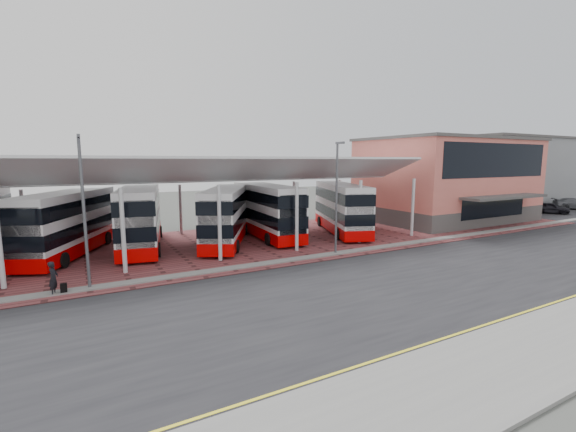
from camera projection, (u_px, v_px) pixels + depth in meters
name	position (u px, v px, depth m)	size (l,w,h in m)	color
ground	(372.00, 282.00, 21.67)	(140.00, 140.00, 0.00)	#444642
road	(385.00, 287.00, 20.80)	(120.00, 14.00, 0.02)	black
forecourt	(291.00, 238.00, 33.89)	(72.00, 16.00, 0.06)	brown
sidewalk	(540.00, 349.00, 13.85)	(120.00, 4.00, 0.14)	slate
north_kerb	(313.00, 257.00, 27.03)	(120.00, 0.80, 0.14)	slate
carpark_surface	(576.00, 211.00, 51.33)	(22.00, 10.00, 0.08)	black
yellow_line_near	(488.00, 329.00, 15.60)	(120.00, 0.12, 0.01)	yellow
yellow_line_far	(481.00, 326.00, 15.86)	(120.00, 0.12, 0.01)	yellow
canopy	(196.00, 173.00, 30.06)	(37.00, 11.63, 7.07)	silver
terminal	(447.00, 179.00, 44.05)	(18.40, 14.40, 9.25)	#4B4947
warehouse	(497.00, 170.00, 64.65)	(30.50, 20.50, 10.25)	gray
lamp_west	(84.00, 208.00, 19.80)	(0.16, 0.90, 8.07)	#52545A
lamp_east	(337.00, 195.00, 27.44)	(0.16, 0.90, 8.07)	#52545A
bus_1	(68.00, 224.00, 27.34)	(6.91, 11.09, 4.55)	silver
bus_2	(141.00, 218.00, 29.77)	(4.86, 11.71, 4.70)	silver
bus_3	(226.00, 216.00, 31.33)	(7.35, 10.86, 4.51)	silver
bus_4	(267.00, 211.00, 34.14)	(3.42, 11.36, 4.62)	silver
bus_5	(341.00, 208.00, 36.17)	(6.29, 11.24, 4.56)	silver
pedestrian	(53.00, 278.00, 19.34)	(0.63, 0.41, 1.72)	black
suitcase	(64.00, 289.00, 19.58)	(0.31, 0.22, 0.53)	black
carpark_car_a	(550.00, 208.00, 49.04)	(1.71, 4.24, 1.44)	black
carpark_car_b	(575.00, 204.00, 53.28)	(2.15, 5.28, 1.53)	#505259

